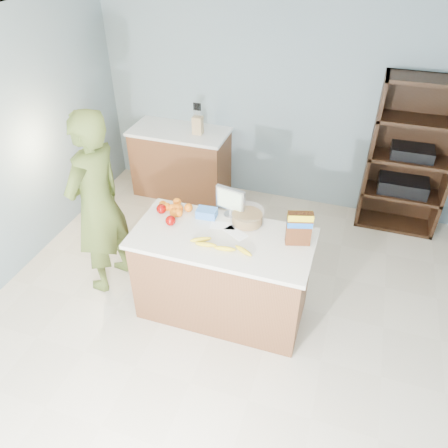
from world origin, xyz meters
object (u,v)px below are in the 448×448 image
(shelving_unit, at_px, (409,159))
(tv, at_px, (230,200))
(counter_peninsula, at_px, (222,278))
(person, at_px, (97,205))
(cereal_box, at_px, (299,226))

(shelving_unit, height_order, tv, shelving_unit)
(tv, bearing_deg, counter_peninsula, -84.44)
(person, height_order, tv, person)
(counter_peninsula, bearing_deg, cereal_box, 10.09)
(tv, relative_size, cereal_box, 0.92)
(counter_peninsula, relative_size, tv, 5.53)
(shelving_unit, distance_m, cereal_box, 2.16)
(tv, distance_m, cereal_box, 0.69)
(counter_peninsula, xyz_separation_m, person, (-1.24, 0.05, 0.51))
(shelving_unit, xyz_separation_m, tv, (-1.58, -1.72, 0.19))
(counter_peninsula, distance_m, shelving_unit, 2.61)
(counter_peninsula, distance_m, person, 1.34)
(person, bearing_deg, tv, 111.08)
(shelving_unit, relative_size, tv, 6.38)
(person, xyz_separation_m, cereal_box, (1.87, 0.06, 0.15))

